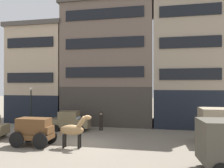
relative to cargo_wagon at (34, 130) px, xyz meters
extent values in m
plane|color=slate|center=(3.41, 0.83, -1.15)|extent=(120.00, 120.00, 0.00)
cube|color=black|center=(-5.07, 10.97, 0.46)|extent=(6.63, 6.99, 3.21)
cube|color=tan|center=(-5.07, 10.97, 5.98)|extent=(6.63, 6.99, 7.83)
cube|color=#47423D|center=(-5.07, 10.97, 10.14)|extent=(7.13, 7.49, 0.50)
cube|color=black|center=(-5.07, 7.41, 4.02)|extent=(5.57, 0.12, 1.10)
cube|color=black|center=(-5.07, 7.41, 7.93)|extent=(5.57, 0.12, 1.10)
cube|color=#38332D|center=(3.34, 10.97, 0.94)|extent=(9.88, 6.99, 4.18)
cube|color=#66564C|center=(3.34, 10.97, 7.57)|extent=(9.88, 6.99, 9.08)
cube|color=#47423D|center=(3.34, 10.97, 12.35)|extent=(10.38, 7.49, 0.50)
cube|color=black|center=(3.34, 7.41, 4.54)|extent=(8.30, 0.12, 1.10)
cube|color=black|center=(3.34, 7.41, 7.57)|extent=(8.30, 0.12, 1.10)
cube|color=black|center=(3.34, 7.41, 10.59)|extent=(8.30, 0.12, 1.10)
cube|color=black|center=(11.82, 10.97, 0.79)|extent=(6.77, 6.99, 3.87)
cube|color=gray|center=(11.82, 10.97, 7.32)|extent=(6.77, 6.99, 9.19)
cube|color=#47423D|center=(11.82, 10.97, 12.16)|extent=(7.27, 7.49, 0.50)
cube|color=black|center=(11.82, 7.41, 4.26)|extent=(5.69, 0.12, 1.10)
cube|color=black|center=(11.82, 7.41, 7.32)|extent=(5.69, 0.12, 1.10)
cube|color=black|center=(11.82, 7.41, 10.38)|extent=(5.69, 0.12, 1.10)
cube|color=brown|center=(-0.05, 0.00, -0.45)|extent=(2.70, 1.31, 0.36)
cube|color=brown|center=(-0.05, 0.00, 0.28)|extent=(2.30, 1.11, 1.10)
cube|color=brown|center=(1.10, 0.00, 0.03)|extent=(0.40, 1.04, 0.50)
cylinder|color=black|center=(0.85, 0.71, -0.60)|extent=(1.10, 0.08, 1.10)
cylinder|color=black|center=(0.85, -0.71, -0.60)|extent=(1.10, 0.08, 1.10)
cylinder|color=black|center=(-0.95, 0.71, -0.60)|extent=(1.10, 0.08, 1.10)
cylinder|color=black|center=(-0.95, -0.71, -0.60)|extent=(1.10, 0.08, 1.10)
ellipsoid|color=#937047|center=(2.85, 0.00, 0.10)|extent=(1.70, 0.60, 0.70)
cylinder|color=#937047|center=(3.57, 0.00, 0.70)|extent=(0.66, 0.32, 0.76)
ellipsoid|color=#937047|center=(3.97, 0.00, 1.00)|extent=(0.56, 0.24, 0.30)
cylinder|color=#937047|center=(2.04, 0.00, -0.05)|extent=(0.27, 0.10, 0.65)
cylinder|color=black|center=(3.40, 0.18, -0.67)|extent=(0.14, 0.14, 0.95)
cylinder|color=black|center=(3.40, -0.18, -0.67)|extent=(0.14, 0.14, 0.95)
cylinder|color=black|center=(2.30, 0.18, -0.67)|extent=(0.14, 0.14, 0.95)
cylinder|color=black|center=(2.30, -0.18, -0.67)|extent=(0.14, 0.14, 0.95)
cube|color=gray|center=(13.25, 3.14, 0.42)|extent=(2.84, 1.96, 2.10)
cylinder|color=black|center=(12.48, 4.08, -0.73)|extent=(0.84, 0.24, 0.84)
cylinder|color=black|center=(12.52, 2.18, -0.73)|extent=(0.84, 0.24, 0.84)
cylinder|color=black|center=(11.24, -1.61, -0.73)|extent=(0.85, 0.29, 0.84)
cylinder|color=black|center=(-4.15, 2.03, -0.82)|extent=(0.68, 0.25, 0.66)
cube|color=#7A6B4C|center=(0.56, 5.42, -0.42)|extent=(3.78, 1.81, 0.80)
cube|color=#7A6B4C|center=(0.41, 5.41, 0.33)|extent=(1.88, 1.54, 0.70)
cube|color=silver|center=(1.26, 5.46, 0.20)|extent=(0.41, 1.33, 0.56)
cylinder|color=black|center=(1.71, 6.32, -0.82)|extent=(0.67, 0.22, 0.66)
cylinder|color=black|center=(1.80, 4.65, -0.82)|extent=(0.67, 0.22, 0.66)
cylinder|color=black|center=(-0.69, 6.19, -0.82)|extent=(0.67, 0.22, 0.66)
cylinder|color=black|center=(-0.59, 4.51, -0.82)|extent=(0.67, 0.22, 0.66)
cylinder|color=black|center=(3.36, 5.87, -0.72)|extent=(0.16, 0.16, 0.85)
cylinder|color=black|center=(3.56, 5.87, -0.72)|extent=(0.16, 0.16, 0.85)
cylinder|color=black|center=(3.46, 5.87, 0.01)|extent=(0.49, 0.49, 0.62)
sphere|color=tan|center=(3.46, 5.87, 0.45)|extent=(0.22, 0.22, 0.22)
cylinder|color=black|center=(3.46, 5.87, 0.55)|extent=(0.28, 0.28, 0.02)
cylinder|color=black|center=(3.46, 5.87, 0.60)|extent=(0.18, 0.18, 0.09)
cylinder|color=black|center=(-4.15, 6.19, 0.75)|extent=(0.12, 0.12, 3.80)
sphere|color=silver|center=(-4.15, 6.19, 2.81)|extent=(0.32, 0.32, 0.32)
camera|label=1|loc=(8.36, -13.80, 3.21)|focal=33.85mm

